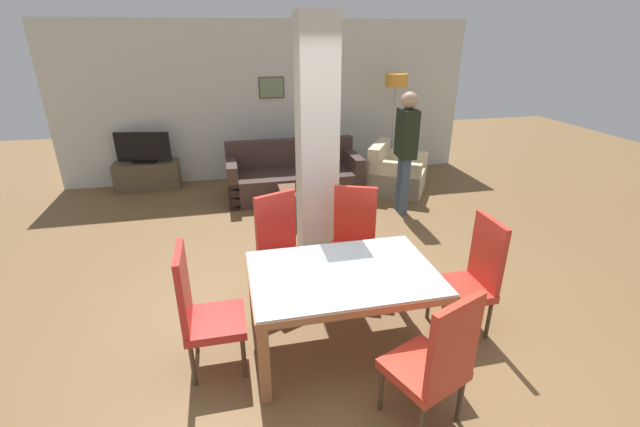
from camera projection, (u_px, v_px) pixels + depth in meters
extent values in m
plane|color=brown|center=(341.00, 345.00, 3.72)|extent=(18.00, 18.00, 0.00)
cube|color=silver|center=(270.00, 102.00, 7.54)|extent=(7.20, 0.06, 2.70)
cube|color=brown|center=(272.00, 88.00, 7.41)|extent=(0.44, 0.02, 0.36)
cube|color=gray|center=(272.00, 88.00, 7.40)|extent=(0.40, 0.01, 0.32)
cube|color=silver|center=(317.00, 148.00, 4.60)|extent=(0.41, 0.39, 2.70)
cube|color=#A46640|center=(361.00, 311.00, 3.01)|extent=(1.50, 0.06, 0.06)
cube|color=#A46640|center=(329.00, 249.00, 3.88)|extent=(1.50, 0.06, 0.06)
cube|color=#A46640|center=(253.00, 287.00, 3.30)|extent=(0.06, 0.90, 0.06)
cube|color=#A46640|center=(426.00, 266.00, 3.59)|extent=(0.06, 0.90, 0.06)
cube|color=silver|center=(343.00, 272.00, 3.43)|extent=(1.48, 1.00, 0.01)
cube|color=#A46640|center=(264.00, 365.00, 3.03)|extent=(0.08, 0.08, 0.67)
cube|color=#A46640|center=(445.00, 336.00, 3.32)|extent=(0.08, 0.08, 0.67)
cube|color=#A46640|center=(254.00, 293.00, 3.86)|extent=(0.08, 0.08, 0.67)
cube|color=#A46640|center=(399.00, 275.00, 4.14)|extent=(0.08, 0.08, 0.67)
cube|color=red|center=(423.00, 369.00, 2.88)|extent=(0.60, 0.60, 0.07)
cube|color=red|center=(454.00, 345.00, 2.59)|extent=(0.42, 0.21, 0.62)
cylinder|color=#4D3A28|center=(381.00, 389.00, 3.02)|extent=(0.04, 0.04, 0.38)
cylinder|color=#4D3A28|center=(419.00, 367.00, 3.22)|extent=(0.04, 0.04, 0.38)
cylinder|color=#4D3A28|center=(422.00, 427.00, 2.73)|extent=(0.04, 0.04, 0.38)
cylinder|color=#4D3A28|center=(460.00, 399.00, 2.93)|extent=(0.04, 0.04, 0.38)
cube|color=red|center=(287.00, 261.00, 4.23)|extent=(0.60, 0.60, 0.07)
cube|color=red|center=(276.00, 223.00, 4.24)|extent=(0.42, 0.21, 0.62)
cylinder|color=#4D3A28|center=(314.00, 283.00, 4.27)|extent=(0.04, 0.04, 0.38)
cylinder|color=#4D3A28|center=(281.00, 296.00, 4.07)|extent=(0.04, 0.04, 0.38)
cylinder|color=#4D3A28|center=(294.00, 267.00, 4.56)|extent=(0.04, 0.04, 0.38)
cylinder|color=#4D3A28|center=(262.00, 278.00, 4.36)|extent=(0.04, 0.04, 0.38)
cube|color=red|center=(216.00, 322.00, 3.35)|extent=(0.46, 0.46, 0.07)
cube|color=red|center=(183.00, 288.00, 3.17)|extent=(0.05, 0.44, 0.62)
cylinder|color=#4D3A28|center=(241.00, 327.00, 3.65)|extent=(0.04, 0.04, 0.38)
cylinder|color=#4D3A28|center=(244.00, 357.00, 3.31)|extent=(0.04, 0.04, 0.38)
cylinder|color=#4D3A28|center=(195.00, 333.00, 3.57)|extent=(0.04, 0.04, 0.38)
cylinder|color=#4D3A28|center=(193.00, 365.00, 3.23)|extent=(0.04, 0.04, 0.38)
cube|color=red|center=(461.00, 289.00, 3.78)|extent=(0.46, 0.46, 0.07)
cube|color=red|center=(488.00, 252.00, 3.68)|extent=(0.05, 0.44, 0.62)
cylinder|color=#4D3A28|center=(449.00, 326.00, 3.66)|extent=(0.04, 0.04, 0.38)
cylinder|color=#4D3A28|center=(429.00, 301.00, 4.00)|extent=(0.04, 0.04, 0.38)
cylinder|color=#4D3A28|center=(488.00, 320.00, 3.73)|extent=(0.04, 0.04, 0.38)
cylinder|color=#4D3A28|center=(466.00, 296.00, 4.07)|extent=(0.04, 0.04, 0.38)
cube|color=red|center=(352.00, 253.00, 4.38)|extent=(0.60, 0.60, 0.07)
cube|color=red|center=(355.00, 215.00, 4.43)|extent=(0.42, 0.21, 0.62)
cylinder|color=#4D3A28|center=(369.00, 284.00, 4.27)|extent=(0.04, 0.04, 0.38)
cylinder|color=#4D3A28|center=(331.00, 280.00, 4.32)|extent=(0.04, 0.04, 0.38)
cylinder|color=#4D3A28|center=(371.00, 265.00, 4.61)|extent=(0.04, 0.04, 0.38)
cylinder|color=#4D3A28|center=(336.00, 262.00, 4.67)|extent=(0.04, 0.04, 0.38)
cube|color=#402E28|center=(294.00, 184.00, 6.99)|extent=(2.13, 0.91, 0.42)
cube|color=#402E28|center=(290.00, 152.00, 7.14)|extent=(2.13, 0.18, 0.44)
cube|color=#402E28|center=(352.00, 172.00, 7.14)|extent=(0.16, 0.91, 0.66)
cube|color=#402E28|center=(233.00, 181.00, 6.74)|extent=(0.16, 0.91, 0.66)
cube|color=beige|center=(397.00, 180.00, 7.18)|extent=(1.21, 1.23, 0.40)
cube|color=beige|center=(379.00, 155.00, 7.12)|extent=(0.64, 0.87, 0.40)
cube|color=beige|center=(402.00, 167.00, 7.47)|extent=(0.79, 0.58, 0.62)
cube|color=beige|center=(393.00, 181.00, 6.80)|extent=(0.79, 0.58, 0.62)
cube|color=brown|center=(302.00, 190.00, 6.07)|extent=(0.62, 0.55, 0.04)
cube|color=brown|center=(302.00, 205.00, 6.16)|extent=(0.54, 0.47, 0.41)
cylinder|color=#4C2D14|center=(298.00, 186.00, 5.93)|extent=(0.08, 0.08, 0.17)
cylinder|color=#4C2D14|center=(298.00, 177.00, 5.88)|extent=(0.03, 0.03, 0.06)
cylinder|color=#B7B7BC|center=(298.00, 175.00, 5.86)|extent=(0.04, 0.04, 0.01)
cube|color=brown|center=(148.00, 176.00, 7.29)|extent=(1.05, 0.40, 0.47)
cube|color=black|center=(145.00, 162.00, 7.20)|extent=(0.39, 0.26, 0.03)
cube|color=black|center=(143.00, 147.00, 7.09)|extent=(0.89, 0.21, 0.48)
cylinder|color=#B7B7BC|center=(390.00, 175.00, 8.04)|extent=(0.35, 0.35, 0.02)
cylinder|color=#B7B7BC|center=(393.00, 132.00, 7.72)|extent=(0.04, 0.04, 1.60)
cylinder|color=#F29E38|center=(396.00, 80.00, 7.36)|extent=(0.39, 0.39, 0.22)
cylinder|color=#3B4D61|center=(405.00, 187.00, 6.21)|extent=(0.13, 0.13, 0.85)
cylinder|color=#3B4D61|center=(401.00, 183.00, 6.36)|extent=(0.13, 0.13, 0.85)
cube|color=black|center=(407.00, 133.00, 5.99)|extent=(0.24, 0.39, 0.67)
sphere|color=tan|center=(410.00, 100.00, 5.81)|extent=(0.23, 0.23, 0.23)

